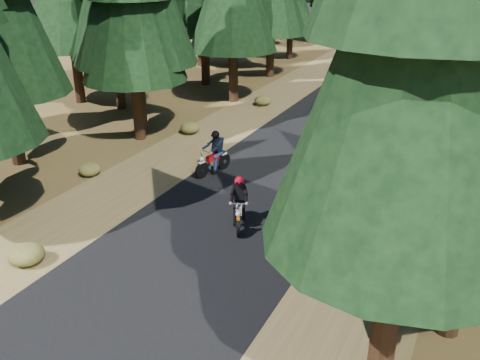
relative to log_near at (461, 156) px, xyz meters
The scene contains 8 objects.
ground 11.38m from the log_near, 122.40° to the right, with size 120.00×120.00×0.00m, color #49341A.
road 7.65m from the log_near, 142.92° to the right, with size 6.00×100.00×0.01m, color black.
shoulder_l 11.65m from the log_near, 156.69° to the right, with size 3.20×100.00×0.01m, color brown.
shoulder_r 4.85m from the log_near, 108.01° to the right, with size 3.20×100.00×0.01m, color brown.
log_near is the anchor object (origin of this frame).
understory_shrubs 6.36m from the log_near, 139.07° to the right, with size 14.10×31.00×0.65m.
rider_lead 10.72m from the log_near, 121.84° to the right, with size 1.22×1.86×1.60m.
rider_follow 10.14m from the log_near, 146.07° to the right, with size 1.03×1.94×1.66m.
Camera 1 is at (6.76, -12.62, 7.82)m, focal length 40.00 mm.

